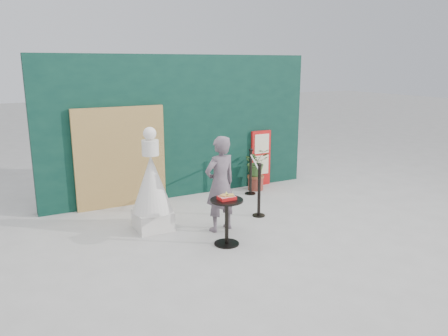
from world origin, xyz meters
TOP-DOWN VIEW (x-y plane):
  - ground at (0.00, 0.00)m, footprint 60.00×60.00m
  - back_wall at (0.00, 3.15)m, footprint 6.00×0.30m
  - bamboo_fence at (-1.40, 2.94)m, footprint 1.80×0.08m
  - woman at (-0.26, 0.84)m, footprint 0.67×0.50m
  - menu_board at (1.90, 2.95)m, footprint 0.50×0.07m
  - statue at (-1.27, 1.43)m, footprint 0.70×0.70m
  - cafe_table at (-0.46, 0.24)m, footprint 0.52×0.52m
  - food_basket at (-0.45, 0.24)m, footprint 0.26×0.19m
  - planter at (1.59, 2.67)m, footprint 0.57×0.49m
  - stanchion_barrier at (1.01, 1.79)m, footprint 0.84×1.54m

SIDE VIEW (x-z plane):
  - ground at x=0.00m, z-range 0.00..0.00m
  - stanchion_barrier at x=1.01m, z-range -0.02..1.01m
  - cafe_table at x=-0.46m, z-range 0.12..0.87m
  - planter at x=1.59m, z-range 0.08..1.04m
  - menu_board at x=1.90m, z-range 0.00..1.30m
  - statue at x=-1.27m, z-range -0.16..1.63m
  - food_basket at x=-0.45m, z-range 0.73..0.84m
  - woman at x=-0.26m, z-range 0.00..1.65m
  - bamboo_fence at x=-1.40m, z-range 0.00..2.00m
  - back_wall at x=0.00m, z-range 0.00..3.00m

